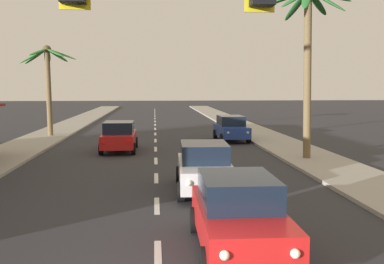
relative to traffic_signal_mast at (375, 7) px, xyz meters
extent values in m
cube|color=#9E998E|center=(4.79, 20.17, -4.68)|extent=(3.20, 110.00, 0.14)
cube|color=#9E998E|center=(-10.81, 20.17, -4.68)|extent=(3.20, 110.00, 0.14)
cube|color=silver|center=(-3.01, 3.29, -4.74)|extent=(0.16, 2.00, 0.01)
cube|color=silver|center=(-3.01, 7.51, -4.74)|extent=(0.16, 2.00, 0.01)
cube|color=silver|center=(-3.01, 11.73, -4.74)|extent=(0.16, 2.00, 0.01)
cube|color=silver|center=(-3.01, 15.95, -4.74)|extent=(0.16, 2.00, 0.01)
cube|color=silver|center=(-3.01, 20.18, -4.74)|extent=(0.16, 2.00, 0.01)
cube|color=silver|center=(-3.01, 24.40, -4.74)|extent=(0.16, 2.00, 0.01)
cube|color=silver|center=(-3.01, 28.62, -4.74)|extent=(0.16, 2.00, 0.01)
cube|color=silver|center=(-3.01, 32.84, -4.74)|extent=(0.16, 2.00, 0.01)
cube|color=silver|center=(-3.01, 37.07, -4.74)|extent=(0.16, 2.00, 0.01)
cube|color=silver|center=(-3.01, 41.29, -4.74)|extent=(0.16, 2.00, 0.01)
cube|color=silver|center=(-3.01, 45.51, -4.74)|extent=(0.16, 2.00, 0.01)
cube|color=silver|center=(-3.01, 49.73, -4.74)|extent=(0.16, 2.00, 0.01)
cube|color=silver|center=(-3.01, 53.96, -4.74)|extent=(0.16, 2.00, 0.01)
cube|color=silver|center=(-3.01, 58.18, -4.74)|extent=(0.16, 2.00, 0.01)
cube|color=silver|center=(-3.01, 62.40, -4.74)|extent=(0.16, 2.00, 0.01)
cube|color=silver|center=(-3.01, 66.62, -4.74)|extent=(0.16, 2.00, 0.01)
cube|color=red|center=(-1.24, 3.43, -4.07)|extent=(1.82, 4.32, 0.72)
cube|color=black|center=(-1.23, 3.58, -3.39)|extent=(1.63, 2.22, 0.64)
cylinder|color=black|center=(-0.39, 2.00, -4.43)|extent=(0.23, 0.64, 0.64)
cylinder|color=black|center=(-2.12, 2.02, -4.43)|extent=(0.23, 0.64, 0.64)
cylinder|color=black|center=(-0.35, 4.84, -4.43)|extent=(0.23, 0.64, 0.64)
cylinder|color=black|center=(-2.08, 4.86, -4.43)|extent=(0.23, 0.64, 0.64)
sphere|color=#F9EFC6|center=(-0.64, 1.25, -3.99)|extent=(0.18, 0.18, 0.18)
sphere|color=#F9EFC6|center=(-1.88, 1.27, -3.99)|extent=(0.18, 0.18, 0.18)
cube|color=red|center=(-0.55, 5.58, -3.97)|extent=(0.24, 0.06, 0.20)
cube|color=red|center=(-1.87, 5.60, -3.97)|extent=(0.24, 0.06, 0.20)
cube|color=silver|center=(-1.34, 9.31, -4.07)|extent=(1.91, 4.36, 0.72)
cube|color=black|center=(-1.34, 9.46, -3.39)|extent=(1.68, 2.26, 0.64)
cylinder|color=black|center=(-0.53, 7.86, -4.43)|extent=(0.24, 0.65, 0.64)
cylinder|color=black|center=(-2.26, 7.93, -4.43)|extent=(0.24, 0.65, 0.64)
cylinder|color=black|center=(-0.43, 10.70, -4.43)|extent=(0.24, 0.65, 0.64)
cylinder|color=black|center=(-2.16, 10.76, -4.43)|extent=(0.24, 0.65, 0.64)
sphere|color=#F9EFC6|center=(-0.80, 7.12, -3.99)|extent=(0.18, 0.18, 0.18)
sphere|color=#F9EFC6|center=(-2.04, 7.17, -3.99)|extent=(0.18, 0.18, 0.18)
cube|color=red|center=(-0.61, 11.45, -3.97)|extent=(0.24, 0.07, 0.20)
cube|color=red|center=(-1.93, 11.50, -3.97)|extent=(0.24, 0.07, 0.20)
cube|color=red|center=(-5.06, 19.56, -4.07)|extent=(1.77, 4.31, 0.72)
cube|color=black|center=(-5.06, 19.41, -3.39)|extent=(1.61, 2.20, 0.64)
cylinder|color=black|center=(-5.92, 20.99, -4.43)|extent=(0.22, 0.64, 0.64)
cylinder|color=black|center=(-4.19, 20.98, -4.43)|extent=(0.22, 0.64, 0.64)
cylinder|color=black|center=(-5.93, 18.15, -4.43)|extent=(0.22, 0.64, 0.64)
cylinder|color=black|center=(-4.20, 18.14, -4.43)|extent=(0.22, 0.64, 0.64)
sphere|color=#B2B2AD|center=(-5.67, 21.74, -3.99)|extent=(0.18, 0.18, 0.18)
sphere|color=#B2B2AD|center=(-4.43, 21.73, -3.99)|extent=(0.18, 0.18, 0.18)
cube|color=red|center=(-5.73, 17.41, -3.97)|extent=(0.24, 0.06, 0.20)
cube|color=red|center=(-4.41, 17.40, -3.97)|extent=(0.24, 0.06, 0.20)
cube|color=navy|center=(2.07, 23.84, -4.07)|extent=(1.87, 4.34, 0.72)
cube|color=black|center=(2.06, 23.99, -3.39)|extent=(1.66, 2.24, 0.64)
cylinder|color=black|center=(2.96, 22.45, -4.43)|extent=(0.24, 0.65, 0.64)
cylinder|color=black|center=(1.24, 22.40, -4.43)|extent=(0.24, 0.65, 0.64)
cylinder|color=black|center=(2.89, 25.28, -4.43)|extent=(0.24, 0.65, 0.64)
cylinder|color=black|center=(1.17, 25.24, -4.43)|extent=(0.24, 0.65, 0.64)
sphere|color=#B2B2AD|center=(2.74, 21.69, -3.99)|extent=(0.18, 0.18, 0.18)
sphere|color=#B2B2AD|center=(1.50, 21.66, -3.99)|extent=(0.18, 0.18, 0.18)
cube|color=red|center=(2.67, 26.02, -3.97)|extent=(0.24, 0.07, 0.20)
cube|color=red|center=(1.35, 25.99, -3.97)|extent=(0.24, 0.07, 0.20)
cylinder|color=brown|center=(-10.57, 27.03, -1.65)|extent=(0.45, 0.37, 6.20)
ellipsoid|color=#2D702D|center=(-9.59, 26.98, 1.17)|extent=(2.11, 0.50, 0.89)
ellipsoid|color=#2D702D|center=(-10.06, 27.87, 1.13)|extent=(1.47, 1.95, 0.95)
ellipsoid|color=#2D702D|center=(-10.78, 28.00, 1.09)|extent=(0.75, 2.08, 1.03)
ellipsoid|color=#2D702D|center=(-11.48, 27.43, 1.03)|extent=(1.97, 1.19, 1.15)
ellipsoid|color=#2D702D|center=(-11.44, 26.58, 1.00)|extent=(1.91, 1.28, 1.20)
ellipsoid|color=#2D702D|center=(-10.96, 26.04, 1.25)|extent=(1.10, 2.14, 0.73)
ellipsoid|color=#2D702D|center=(-9.88, 26.28, 1.23)|extent=(1.77, 1.80, 0.77)
sphere|color=#4C4223|center=(-10.61, 27.03, 1.50)|extent=(0.60, 0.60, 0.60)
cylinder|color=brown|center=(4.35, 15.46, -0.70)|extent=(0.51, 0.37, 8.11)
ellipsoid|color=#236028|center=(4.99, 16.15, 2.99)|extent=(1.73, 1.71, 1.06)
ellipsoid|color=#236028|center=(4.00, 16.33, 2.86)|extent=(0.98, 1.94, 1.30)
ellipsoid|color=#236028|center=(4.95, 14.81, 2.88)|extent=(1.65, 1.63, 1.28)
camera|label=1|loc=(-3.06, -6.21, -1.09)|focal=42.56mm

